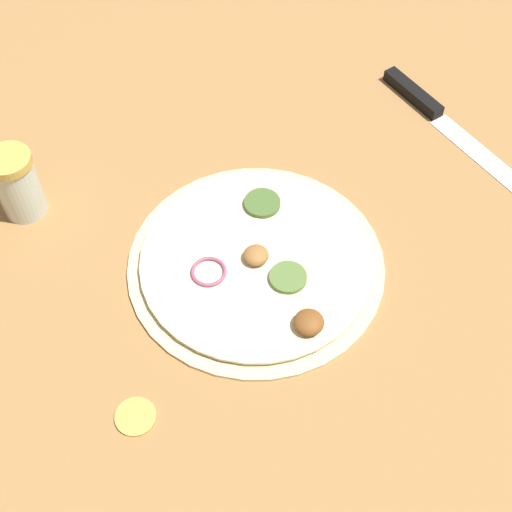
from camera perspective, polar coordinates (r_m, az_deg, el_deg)
ground_plane at (r=0.90m, az=0.00°, el=-0.74°), size 3.00×3.00×0.00m
pizza at (r=0.89m, az=0.07°, el=-0.52°), size 0.32×0.32×0.03m
knife at (r=1.11m, az=13.75°, el=11.38°), size 0.05×0.30×0.02m
spice_jar at (r=0.97m, az=-18.58°, el=5.51°), size 0.06×0.06×0.10m
loose_cap at (r=0.81m, az=-9.63°, el=-12.51°), size 0.05×0.05×0.01m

